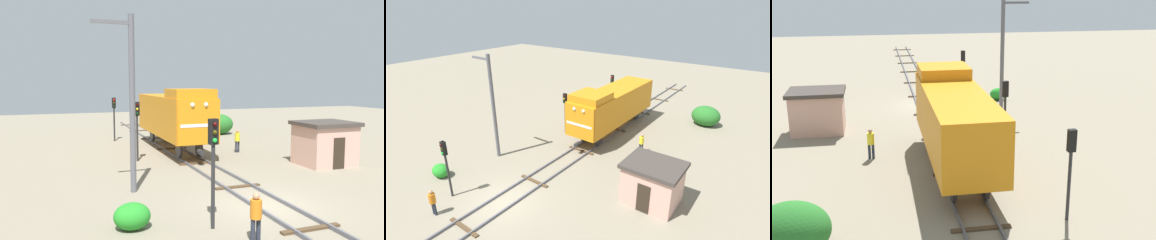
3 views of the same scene
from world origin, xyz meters
TOP-DOWN VIEW (x-y plane):
  - ground_plane at (0.00, 0.00)m, footprint 102.34×102.34m
  - railway_track at (0.00, -0.00)m, footprint 2.40×68.22m
  - locomotive at (0.00, 13.55)m, footprint 2.90×11.60m
  - traffic_signal_near at (-3.20, -1.52)m, footprint 0.32×0.34m
  - traffic_signal_mid at (-3.40, 10.69)m, footprint 0.32×0.34m
  - traffic_signal_far at (-3.60, 19.71)m, footprint 0.32×0.34m
  - worker_near_track at (-2.40, -3.16)m, footprint 0.38×0.38m
  - worker_by_signal at (4.20, 11.22)m, footprint 0.38×0.38m
  - catenary_mast at (-5.06, 3.88)m, footprint 1.94×0.28m
  - relay_hut at (7.50, 5.64)m, footprint 3.50×2.90m
  - bush_near at (6.92, 20.50)m, footprint 2.76×2.26m
  - bush_mid at (-5.93, -0.63)m, footprint 1.33×1.09m

SIDE VIEW (x-z plane):
  - ground_plane at x=0.00m, z-range 0.00..0.00m
  - railway_track at x=0.00m, z-range -0.01..0.15m
  - bush_mid at x=-5.93m, z-range 0.00..0.97m
  - worker_near_track at x=-2.40m, z-range 0.15..1.85m
  - worker_by_signal at x=4.20m, z-range 0.15..1.85m
  - bush_near at x=6.92m, z-range 0.00..2.01m
  - relay_hut at x=7.50m, z-range 0.02..2.76m
  - traffic_signal_far at x=-3.60m, z-range 0.76..4.60m
  - traffic_signal_mid at x=-3.40m, z-range 0.78..4.70m
  - traffic_signal_near at x=-3.20m, z-range 0.78..4.73m
  - locomotive at x=0.00m, z-range 0.47..5.07m
  - catenary_mast at x=-5.06m, z-range 0.25..8.55m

